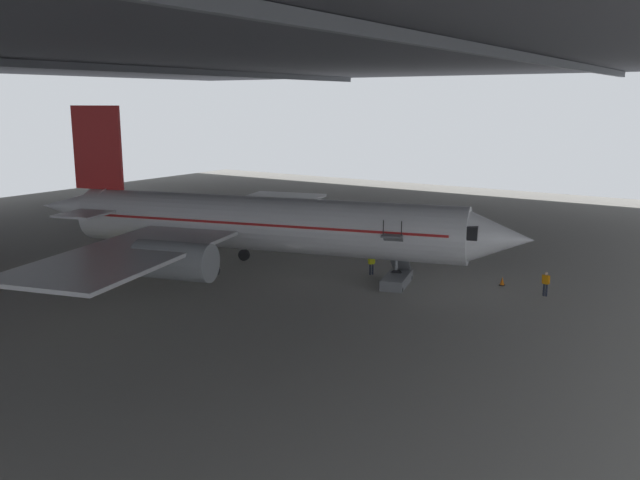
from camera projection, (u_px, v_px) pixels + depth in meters
name	position (u px, v px, depth m)	size (l,w,h in m)	color
ground_plane	(295.00, 275.00, 48.54)	(110.00, 110.00, 0.00)	gray
hangar_structure	(150.00, 45.00, 52.52)	(121.00, 99.00, 17.30)	#4C4F54
airplane_main	(256.00, 223.00, 49.20)	(37.67, 38.24, 12.04)	white
boarding_stairs	(397.00, 274.00, 45.84)	(4.53, 2.47, 4.78)	slate
crew_worker_near_nose	(546.00, 282.00, 43.20)	(0.28, 0.54, 1.62)	#232838
crew_worker_by_stairs	(371.00, 263.00, 48.52)	(0.43, 0.40, 1.58)	#232838
traffic_cone_orange	(502.00, 281.00, 45.83)	(0.36, 0.36, 0.60)	black
baggage_tug	(108.00, 262.00, 50.36)	(1.97, 2.49, 0.90)	yellow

